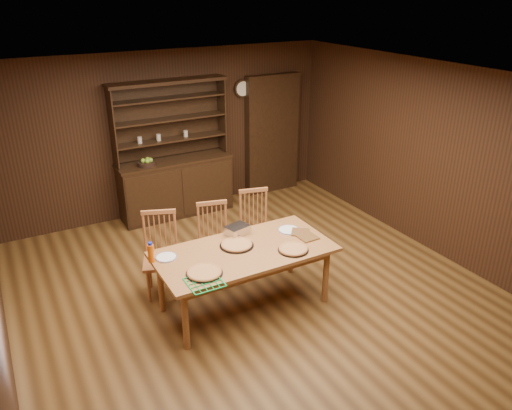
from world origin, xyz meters
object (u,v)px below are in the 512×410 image
china_hutch (175,180)px  chair_left (161,250)px  juice_bottle (151,253)px  dining_table (244,256)px  chair_right (255,224)px  chair_center (214,238)px

china_hutch → chair_left: bearing=-114.8°
juice_bottle → chair_left: bearing=62.8°
dining_table → chair_left: bearing=132.6°
chair_left → chair_right: 1.37m
china_hutch → dining_table: bearing=-94.7°
chair_right → juice_bottle: (-1.64, -0.65, 0.32)m
chair_left → juice_bottle: chair_left is taller
chair_left → chair_right: bearing=25.9°
dining_table → chair_center: (-0.01, 0.82, -0.15)m
chair_right → juice_bottle: 1.79m
china_hutch → juice_bottle: size_ratio=9.31×
china_hutch → chair_center: size_ratio=2.17×
china_hutch → chair_center: 2.06m
chair_right → chair_left: bearing=-161.0°
chair_left → juice_bottle: 0.67m
chair_center → chair_right: (0.65, 0.09, 0.01)m
chair_right → juice_bottle: chair_right is taller
dining_table → chair_center: chair_center is taller
china_hutch → juice_bottle: 2.89m
juice_bottle → chair_center: bearing=29.6°
chair_left → chair_center: bearing=23.4°
china_hutch → dining_table: china_hutch is taller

